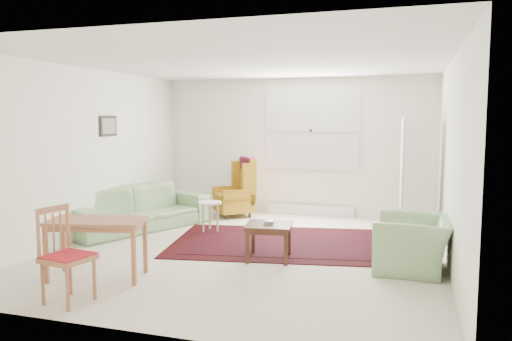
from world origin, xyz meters
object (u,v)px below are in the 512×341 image
(stool, at_px, (210,217))
(desk_chair, at_px, (68,256))
(desk, at_px, (97,249))
(sofa, at_px, (138,200))
(wingback_chair, at_px, (233,187))
(cabinet, at_px, (414,175))
(coffee_table, at_px, (269,241))
(armchair, at_px, (413,238))

(stool, distance_m, desk_chair, 3.21)
(desk, bearing_deg, sofa, 110.34)
(wingback_chair, distance_m, desk_chair, 4.48)
(cabinet, bearing_deg, coffee_table, -132.92)
(sofa, distance_m, desk_chair, 3.21)
(coffee_table, bearing_deg, desk, -141.56)
(desk_chair, bearing_deg, desk, 24.31)
(wingback_chair, relative_size, cabinet, 0.60)
(coffee_table, distance_m, desk_chair, 2.47)
(coffee_table, xyz_separation_m, desk_chair, (-1.43, -2.01, 0.23))
(wingback_chair, height_order, desk, wingback_chair)
(coffee_table, bearing_deg, desk_chair, -125.44)
(sofa, xyz_separation_m, wingback_chair, (1.10, 1.44, 0.07))
(desk, height_order, desk_chair, desk_chair)
(wingback_chair, xyz_separation_m, stool, (0.08, -1.28, -0.30))
(sofa, bearing_deg, stool, -58.07)
(sofa, height_order, desk_chair, sofa)
(wingback_chair, bearing_deg, coffee_table, -11.24)
(coffee_table, bearing_deg, armchair, 3.00)
(sofa, height_order, stool, sofa)
(coffee_table, relative_size, desk, 0.54)
(stool, height_order, desk, desk)
(stool, xyz_separation_m, cabinet, (3.02, 0.95, 0.65))
(armchair, bearing_deg, coffee_table, -84.72)
(stool, height_order, desk_chair, desk_chair)
(armchair, distance_m, desk, 3.61)
(stool, bearing_deg, wingback_chair, 93.54)
(wingback_chair, bearing_deg, desk_chair, -40.97)
(sofa, distance_m, wingback_chair, 1.82)
(wingback_chair, height_order, desk_chair, wingback_chair)
(coffee_table, height_order, stool, stool)
(sofa, xyz_separation_m, cabinet, (4.20, 1.10, 0.42))
(wingback_chair, bearing_deg, sofa, -77.54)
(armchair, height_order, coffee_table, armchair)
(stool, relative_size, desk_chair, 0.52)
(wingback_chair, relative_size, desk_chair, 1.16)
(coffee_table, height_order, cabinet, cabinet)
(coffee_table, xyz_separation_m, desk, (-1.61, -1.28, 0.10))
(stool, bearing_deg, desk_chair, -92.42)
(armchair, height_order, stool, armchair)
(wingback_chair, xyz_separation_m, coffee_table, (1.37, -2.47, -0.31))
(armchair, xyz_separation_m, desk, (-3.34, -1.37, -0.04))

